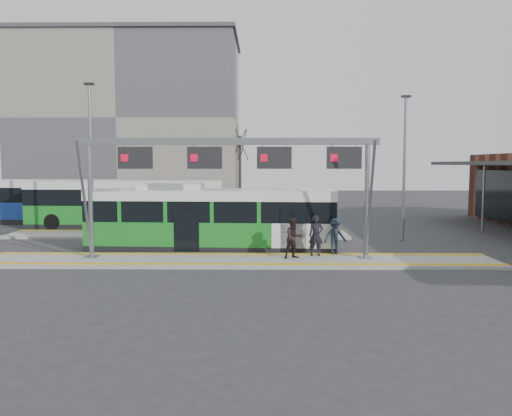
# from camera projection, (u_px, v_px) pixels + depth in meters

# --- Properties ---
(ground) EXTENTS (120.00, 120.00, 0.00)m
(ground) POSITION_uv_depth(u_px,v_px,m) (239.00, 262.00, 21.53)
(ground) COLOR #2D2D30
(ground) RESTS_ON ground
(platform_main) EXTENTS (22.00, 3.00, 0.15)m
(platform_main) POSITION_uv_depth(u_px,v_px,m) (239.00, 261.00, 21.52)
(platform_main) COLOR gray
(platform_main) RESTS_ON ground
(platform_second) EXTENTS (20.00, 3.00, 0.15)m
(platform_second) POSITION_uv_depth(u_px,v_px,m) (178.00, 234.00, 29.55)
(platform_second) COLOR gray
(platform_second) RESTS_ON ground
(tactile_main) EXTENTS (22.00, 2.65, 0.02)m
(tactile_main) POSITION_uv_depth(u_px,v_px,m) (239.00, 259.00, 21.52)
(tactile_main) COLOR gold
(tactile_main) RESTS_ON platform_main
(tactile_second) EXTENTS (20.00, 0.35, 0.02)m
(tactile_second) POSITION_uv_depth(u_px,v_px,m) (181.00, 230.00, 30.68)
(tactile_second) COLOR gold
(tactile_second) RESTS_ON platform_second
(gantry) EXTENTS (13.00, 1.68, 5.20)m
(gantry) POSITION_uv_depth(u_px,v_px,m) (231.00, 162.00, 21.41)
(gantry) COLOR slate
(gantry) RESTS_ON platform_main
(apartment_block) EXTENTS (24.50, 12.50, 18.40)m
(apartment_block) POSITION_uv_depth(u_px,v_px,m) (131.00, 120.00, 56.77)
(apartment_block) COLOR gray
(apartment_block) RESTS_ON ground
(hero_bus) EXTENTS (12.11, 3.19, 3.30)m
(hero_bus) POSITION_uv_depth(u_px,v_px,m) (211.00, 220.00, 24.46)
(hero_bus) COLOR black
(hero_bus) RESTS_ON ground
(bg_bus_green) EXTENTS (12.65, 3.14, 3.14)m
(bg_bus_green) POSITION_uv_depth(u_px,v_px,m) (125.00, 205.00, 32.98)
(bg_bus_green) COLOR black
(bg_bus_green) RESTS_ON ground
(bg_bus_blue) EXTENTS (12.08, 3.34, 3.12)m
(bg_bus_blue) POSITION_uv_depth(u_px,v_px,m) (32.00, 202.00, 35.94)
(bg_bus_blue) COLOR black
(bg_bus_blue) RESTS_ON ground
(passenger_a) EXTENTS (0.71, 0.51, 1.81)m
(passenger_a) POSITION_uv_depth(u_px,v_px,m) (316.00, 236.00, 22.21)
(passenger_a) COLOR black
(passenger_a) RESTS_ON platform_main
(passenger_b) EXTENTS (1.07, 0.98, 1.77)m
(passenger_b) POSITION_uv_depth(u_px,v_px,m) (294.00, 238.00, 21.61)
(passenger_b) COLOR black
(passenger_b) RESTS_ON platform_main
(passenger_c) EXTENTS (1.19, 0.86, 1.66)m
(passenger_c) POSITION_uv_depth(u_px,v_px,m) (335.00, 236.00, 22.47)
(passenger_c) COLOR #19212D
(passenger_c) RESTS_ON platform_main
(tree_left) EXTENTS (1.40, 1.40, 9.38)m
(tree_left) POSITION_uv_depth(u_px,v_px,m) (195.00, 137.00, 53.62)
(tree_left) COLOR #382B21
(tree_left) RESTS_ON ground
(tree_mid) EXTENTS (1.40, 1.40, 8.34)m
(tree_mid) POSITION_uv_depth(u_px,v_px,m) (240.00, 145.00, 54.82)
(tree_mid) COLOR #382B21
(tree_mid) RESTS_ON ground
(tree_far) EXTENTS (1.40, 1.40, 7.36)m
(tree_far) POSITION_uv_depth(u_px,v_px,m) (50.00, 152.00, 53.50)
(tree_far) COLOR #382B21
(tree_far) RESTS_ON ground
(lamp_west) EXTENTS (0.50, 0.25, 8.51)m
(lamp_west) POSITION_uv_depth(u_px,v_px,m) (91.00, 159.00, 26.60)
(lamp_west) COLOR slate
(lamp_west) RESTS_ON ground
(lamp_east) EXTENTS (0.50, 0.25, 7.96)m
(lamp_east) POSITION_uv_depth(u_px,v_px,m) (404.00, 164.00, 27.32)
(lamp_east) COLOR slate
(lamp_east) RESTS_ON ground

